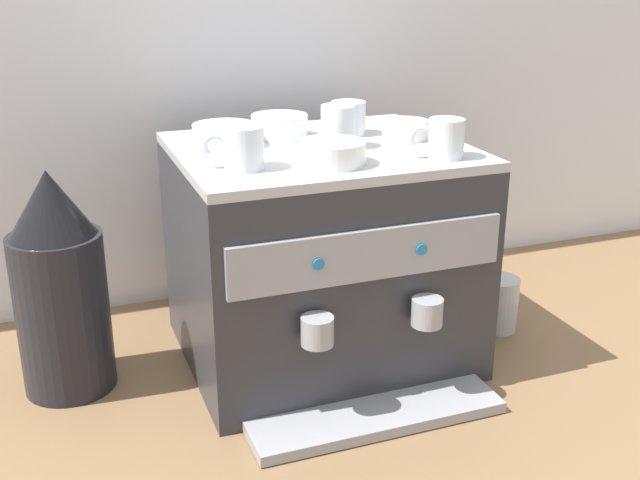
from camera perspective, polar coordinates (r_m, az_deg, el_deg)
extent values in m
plane|color=brown|center=(1.64, 0.00, -8.04)|extent=(4.00, 4.00, 0.00)
cube|color=silver|center=(1.82, -4.37, 13.66)|extent=(2.80, 0.03, 1.14)
cube|color=#2D2D33|center=(1.55, 0.00, -1.26)|extent=(0.54, 0.46, 0.42)
cube|color=#B7B7BC|center=(1.49, 0.00, 6.54)|extent=(0.54, 0.46, 0.02)
cube|color=#939399|center=(1.32, 3.63, -1.11)|extent=(0.50, 0.01, 0.09)
cylinder|color=#1E7AB7|center=(1.28, -0.12, -1.77)|extent=(0.02, 0.01, 0.02)
cylinder|color=#1E7AB7|center=(1.35, 7.42, -0.69)|extent=(0.02, 0.01, 0.02)
cube|color=#939399|center=(1.41, 4.11, -12.67)|extent=(0.46, 0.12, 0.02)
cylinder|color=#939399|center=(1.31, -0.19, -6.66)|extent=(0.06, 0.06, 0.05)
cylinder|color=#939399|center=(1.39, 7.84, -5.23)|extent=(0.06, 0.06, 0.05)
cylinder|color=silver|center=(1.41, 9.20, 7.34)|extent=(0.06, 0.06, 0.07)
torus|color=silver|center=(1.40, 7.44, 7.34)|extent=(0.05, 0.03, 0.05)
cylinder|color=silver|center=(1.47, 1.34, 8.29)|extent=(0.06, 0.06, 0.08)
torus|color=silver|center=(1.51, 1.25, 8.66)|extent=(0.03, 0.06, 0.06)
cylinder|color=silver|center=(1.33, -5.57, 6.72)|extent=(0.07, 0.07, 0.07)
torus|color=silver|center=(1.33, -7.56, 6.71)|extent=(0.05, 0.03, 0.05)
cylinder|color=silver|center=(1.58, 2.08, 8.89)|extent=(0.07, 0.07, 0.07)
torus|color=silver|center=(1.54, 0.98, 8.64)|extent=(0.05, 0.03, 0.05)
cylinder|color=white|center=(1.49, -7.01, 7.61)|extent=(0.12, 0.12, 0.04)
cylinder|color=white|center=(1.50, -6.99, 7.02)|extent=(0.07, 0.07, 0.01)
cylinder|color=white|center=(1.35, 0.85, 6.39)|extent=(0.12, 0.12, 0.04)
cylinder|color=white|center=(1.36, 0.85, 5.77)|extent=(0.06, 0.06, 0.01)
cylinder|color=white|center=(1.56, -2.98, 8.32)|extent=(0.11, 0.11, 0.04)
cylinder|color=white|center=(1.56, -2.97, 7.72)|extent=(0.06, 0.06, 0.01)
cylinder|color=white|center=(1.55, 6.25, 8.03)|extent=(0.09, 0.09, 0.04)
cylinder|color=white|center=(1.56, 6.23, 7.54)|extent=(0.05, 0.05, 0.01)
cylinder|color=black|center=(1.53, -18.26, -5.07)|extent=(0.17, 0.17, 0.31)
cone|color=black|center=(1.45, -19.17, 2.57)|extent=(0.15, 0.15, 0.12)
cylinder|color=#B7B7BC|center=(1.75, 12.86, -4.55)|extent=(0.09, 0.09, 0.12)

